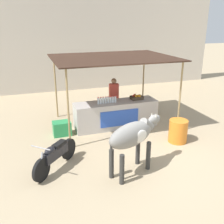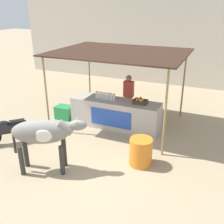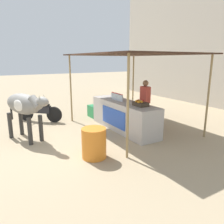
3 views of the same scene
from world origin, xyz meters
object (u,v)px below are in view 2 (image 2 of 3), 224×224
water_barrel (141,152)px  motorcycle_parked (11,129)px  cow (43,134)px  vendor_behind_counter (128,97)px  fruit_crate (140,101)px  stall_counter (115,114)px  cooler_box (64,112)px

water_barrel → motorcycle_parked: (-3.94, -0.42, 0.06)m
water_barrel → cow: bearing=-150.4°
water_barrel → vendor_behind_counter: bearing=116.7°
motorcycle_parked → water_barrel: bearing=6.0°
motorcycle_parked → fruit_crate: bearing=34.7°
stall_counter → cow: bearing=-101.6°
fruit_crate → vendor_behind_counter: 0.98m
fruit_crate → cooler_box: size_ratio=0.73×
vendor_behind_counter → water_barrel: (1.29, -2.57, -0.48)m
cow → stall_counter: bearing=78.4°
fruit_crate → motorcycle_parked: fruit_crate is taller
stall_counter → vendor_behind_counter: vendor_behind_counter is taller
stall_counter → cooler_box: size_ratio=5.00×
cow → fruit_crate: bearing=64.6°
water_barrel → motorcycle_parked: 3.96m
stall_counter → cow: cow is taller
stall_counter → cooler_box: 2.00m
vendor_behind_counter → motorcycle_parked: (-2.65, -2.99, -0.42)m
stall_counter → cooler_box: (-1.98, -0.10, -0.24)m
cow → motorcycle_parked: bearing=157.3°
stall_counter → motorcycle_parked: 3.33m
water_barrel → cow: (-2.09, -1.19, 0.66)m
cooler_box → motorcycle_parked: size_ratio=0.44×
vendor_behind_counter → cow: (-0.80, -3.76, 0.18)m
fruit_crate → water_barrel: fruit_crate is taller
cooler_box → cow: bearing=-64.8°
vendor_behind_counter → cow: size_ratio=0.91×
vendor_behind_counter → cooler_box: vendor_behind_counter is taller
stall_counter → cooler_box: bearing=-177.2°
stall_counter → water_barrel: bearing=-51.0°
cow → vendor_behind_counter: bearing=78.0°
water_barrel → cooler_box: bearing=153.5°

